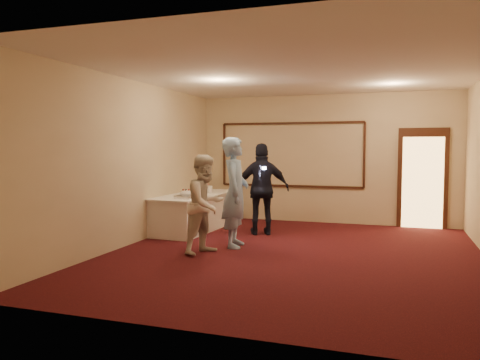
{
  "coord_description": "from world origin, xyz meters",
  "views": [
    {
      "loc": [
        1.57,
        -7.52,
        1.77
      ],
      "look_at": [
        -1.24,
        0.94,
        1.15
      ],
      "focal_mm": 35.0,
      "sensor_mm": 36.0,
      "label": 1
    }
  ],
  "objects_px": {
    "tart": "(197,194)",
    "woman": "(206,204)",
    "buffet_table": "(195,212)",
    "pavlova_tray": "(187,195)",
    "guest": "(262,189)",
    "cupcake_stand": "(205,185)",
    "man": "(235,192)",
    "plate_stack_a": "(197,190)",
    "plate_stack_b": "(208,189)"
  },
  "relations": [
    {
      "from": "pavlova_tray",
      "to": "tart",
      "type": "height_order",
      "value": "pavlova_tray"
    },
    {
      "from": "pavlova_tray",
      "to": "plate_stack_a",
      "type": "relative_size",
      "value": 2.71
    },
    {
      "from": "buffet_table",
      "to": "pavlova_tray",
      "type": "bearing_deg",
      "value": -77.54
    },
    {
      "from": "plate_stack_a",
      "to": "woman",
      "type": "height_order",
      "value": "woman"
    },
    {
      "from": "guest",
      "to": "plate_stack_b",
      "type": "bearing_deg",
      "value": -39.29
    },
    {
      "from": "pavlova_tray",
      "to": "plate_stack_a",
      "type": "xyz_separation_m",
      "value": [
        -0.18,
        0.94,
        0.0
      ]
    },
    {
      "from": "woman",
      "to": "tart",
      "type": "bearing_deg",
      "value": 47.3
    },
    {
      "from": "plate_stack_b",
      "to": "man",
      "type": "relative_size",
      "value": 0.1
    },
    {
      "from": "plate_stack_a",
      "to": "guest",
      "type": "height_order",
      "value": "guest"
    },
    {
      "from": "tart",
      "to": "woman",
      "type": "distance_m",
      "value": 2.03
    },
    {
      "from": "plate_stack_a",
      "to": "plate_stack_b",
      "type": "height_order",
      "value": "plate_stack_b"
    },
    {
      "from": "tart",
      "to": "pavlova_tray",
      "type": "bearing_deg",
      "value": -85.22
    },
    {
      "from": "pavlova_tray",
      "to": "guest",
      "type": "bearing_deg",
      "value": 29.06
    },
    {
      "from": "woman",
      "to": "guest",
      "type": "xyz_separation_m",
      "value": [
        0.44,
        1.94,
        0.1
      ]
    },
    {
      "from": "buffet_table",
      "to": "plate_stack_a",
      "type": "distance_m",
      "value": 0.47
    },
    {
      "from": "buffet_table",
      "to": "man",
      "type": "relative_size",
      "value": 1.35
    },
    {
      "from": "man",
      "to": "guest",
      "type": "xyz_separation_m",
      "value": [
        0.14,
        1.3,
        -0.05
      ]
    },
    {
      "from": "plate_stack_a",
      "to": "tart",
      "type": "xyz_separation_m",
      "value": [
        0.13,
        -0.34,
        -0.05
      ]
    },
    {
      "from": "man",
      "to": "guest",
      "type": "height_order",
      "value": "man"
    },
    {
      "from": "plate_stack_a",
      "to": "plate_stack_b",
      "type": "bearing_deg",
      "value": 55.37
    },
    {
      "from": "plate_stack_b",
      "to": "guest",
      "type": "relative_size",
      "value": 0.1
    },
    {
      "from": "pavlova_tray",
      "to": "tart",
      "type": "distance_m",
      "value": 0.6
    },
    {
      "from": "cupcake_stand",
      "to": "tart",
      "type": "bearing_deg",
      "value": -76.6
    },
    {
      "from": "tart",
      "to": "woman",
      "type": "relative_size",
      "value": 0.16
    },
    {
      "from": "buffet_table",
      "to": "pavlova_tray",
      "type": "height_order",
      "value": "pavlova_tray"
    },
    {
      "from": "pavlova_tray",
      "to": "plate_stack_b",
      "type": "bearing_deg",
      "value": 90.89
    },
    {
      "from": "plate_stack_b",
      "to": "woman",
      "type": "relative_size",
      "value": 0.11
    },
    {
      "from": "plate_stack_a",
      "to": "cupcake_stand",
      "type": "bearing_deg",
      "value": 99.31
    },
    {
      "from": "tart",
      "to": "man",
      "type": "relative_size",
      "value": 0.14
    },
    {
      "from": "buffet_table",
      "to": "guest",
      "type": "height_order",
      "value": "guest"
    },
    {
      "from": "cupcake_stand",
      "to": "plate_stack_a",
      "type": "distance_m",
      "value": 0.72
    },
    {
      "from": "buffet_table",
      "to": "pavlova_tray",
      "type": "distance_m",
      "value": 0.95
    },
    {
      "from": "plate_stack_a",
      "to": "tart",
      "type": "bearing_deg",
      "value": -68.52
    },
    {
      "from": "buffet_table",
      "to": "pavlova_tray",
      "type": "xyz_separation_m",
      "value": [
        0.18,
        -0.82,
        0.46
      ]
    },
    {
      "from": "buffet_table",
      "to": "plate_stack_b",
      "type": "relative_size",
      "value": 13.93
    },
    {
      "from": "plate_stack_a",
      "to": "pavlova_tray",
      "type": "bearing_deg",
      "value": -78.92
    },
    {
      "from": "woman",
      "to": "plate_stack_a",
      "type": "bearing_deg",
      "value": 46.3
    },
    {
      "from": "buffet_table",
      "to": "plate_stack_a",
      "type": "height_order",
      "value": "plate_stack_a"
    },
    {
      "from": "plate_stack_b",
      "to": "cupcake_stand",
      "type": "bearing_deg",
      "value": 120.96
    },
    {
      "from": "man",
      "to": "woman",
      "type": "height_order",
      "value": "man"
    },
    {
      "from": "man",
      "to": "guest",
      "type": "distance_m",
      "value": 1.3
    },
    {
      "from": "cupcake_stand",
      "to": "pavlova_tray",
      "type": "bearing_deg",
      "value": -79.68
    },
    {
      "from": "guest",
      "to": "tart",
      "type": "bearing_deg",
      "value": -15.69
    },
    {
      "from": "pavlova_tray",
      "to": "cupcake_stand",
      "type": "distance_m",
      "value": 1.67
    },
    {
      "from": "buffet_table",
      "to": "plate_stack_b",
      "type": "bearing_deg",
      "value": 65.58
    },
    {
      "from": "cupcake_stand",
      "to": "plate_stack_a",
      "type": "relative_size",
      "value": 2.16
    },
    {
      "from": "cupcake_stand",
      "to": "buffet_table",
      "type": "bearing_deg",
      "value": -81.83
    },
    {
      "from": "tart",
      "to": "woman",
      "type": "bearing_deg",
      "value": -61.88
    },
    {
      "from": "cupcake_stand",
      "to": "tart",
      "type": "xyz_separation_m",
      "value": [
        0.25,
        -1.05,
        -0.12
      ]
    },
    {
      "from": "cupcake_stand",
      "to": "plate_stack_b",
      "type": "height_order",
      "value": "cupcake_stand"
    }
  ]
}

